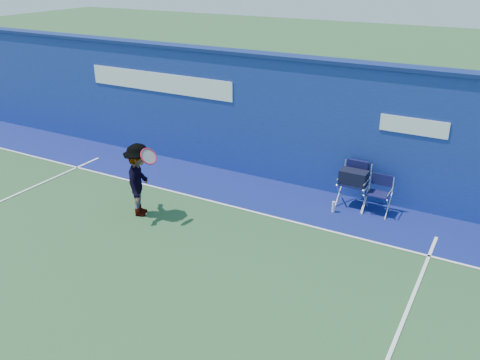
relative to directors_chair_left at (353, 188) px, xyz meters
The scene contains 8 objects.
ground 5.26m from the directors_chair_left, 119.37° to the right, with size 80.00×80.00×0.00m, color #2A4F2B.
stadium_wall 2.88m from the directors_chair_left, 166.29° to the left, with size 24.00×0.50×3.08m.
out_of_bounds_strip 2.65m from the directors_chair_left, 169.62° to the right, with size 24.00×1.80×0.01m, color navy.
court_lines 4.75m from the directors_chair_left, 122.93° to the right, with size 24.00×12.00×0.01m.
directors_chair_left is the anchor object (origin of this frame).
directors_chair_right 0.61m from the directors_chair_left, ahead, with size 0.50×0.45×0.84m.
water_bottle 0.64m from the directors_chair_left, 116.32° to the right, with size 0.07×0.07×0.25m, color silver.
tennis_player 4.67m from the directors_chair_left, 145.86° to the right, with size 1.06×1.19×1.61m.
Camera 1 is at (5.36, -5.59, 5.10)m, focal length 38.00 mm.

